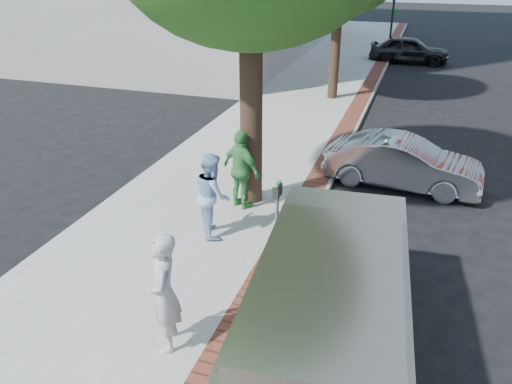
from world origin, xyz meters
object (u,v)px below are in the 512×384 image
at_px(person_green, 241,170).
at_px(sedan_silver, 403,163).
at_px(van, 330,306).
at_px(person_gray, 164,293).
at_px(bg_car, 409,50).
at_px(person_officer, 213,195).
at_px(parking_meter, 277,201).

xyz_separation_m(person_green, sedan_silver, (3.51, 2.76, -0.44)).
xyz_separation_m(sedan_silver, van, (-0.62, -6.95, 0.41)).
relative_size(person_gray, bg_car, 0.45).
xyz_separation_m(person_gray, van, (2.37, 0.56, -0.05)).
bearing_deg(person_green, sedan_silver, -115.09).
height_order(person_green, sedan_silver, person_green).
relative_size(person_officer, bg_car, 0.42).
bearing_deg(sedan_silver, van, -179.35).
xyz_separation_m(person_officer, bg_car, (2.91, 21.17, -0.33)).
distance_m(person_gray, person_green, 4.77).
relative_size(person_gray, van, 0.36).
bearing_deg(person_green, parking_meter, 158.36).
relative_size(sedan_silver, bg_car, 0.93).
relative_size(parking_meter, person_gray, 0.76).
bearing_deg(parking_meter, person_gray, -103.17).
height_order(person_gray, person_green, person_gray).
distance_m(person_green, sedan_silver, 4.48).
distance_m(parking_meter, person_gray, 3.38).
bearing_deg(person_gray, parking_meter, 142.33).
xyz_separation_m(person_green, bg_car, (2.76, 19.83, -0.37)).
distance_m(person_gray, sedan_silver, 8.09).
bearing_deg(parking_meter, van, -59.76).
bearing_deg(sedan_silver, person_gray, 164.05).
bearing_deg(van, person_gray, -171.55).
relative_size(parking_meter, van, 0.27).
relative_size(person_green, bg_car, 0.44).
bearing_deg(bg_car, parking_meter, 174.96).
bearing_deg(person_gray, bg_car, 150.30).
xyz_separation_m(person_green, van, (2.89, -4.19, -0.03)).
bearing_deg(sedan_silver, parking_meter, 157.99).
height_order(person_officer, bg_car, person_officer).
distance_m(person_officer, bg_car, 21.37).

